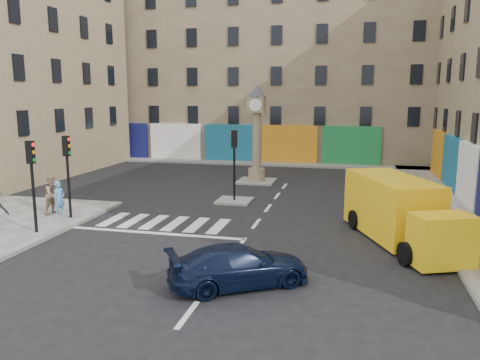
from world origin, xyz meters
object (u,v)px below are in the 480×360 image
(traffic_light_left_near, at_px, (32,172))
(clock_pillar, at_px, (257,128))
(navy_sedan, at_px, (239,266))
(yellow_van, at_px, (399,211))
(traffic_light_island, at_px, (234,154))
(pedestrian_blue, at_px, (59,199))
(pedestrian_tan, at_px, (53,194))
(traffic_light_left_far, at_px, (67,163))

(traffic_light_left_near, height_order, clock_pillar, clock_pillar)
(navy_sedan, distance_m, yellow_van, 7.54)
(traffic_light_island, height_order, pedestrian_blue, traffic_light_island)
(navy_sedan, bearing_deg, pedestrian_blue, 28.12)
(traffic_light_island, relative_size, clock_pillar, 0.61)
(traffic_light_island, xyz_separation_m, pedestrian_blue, (-6.87, -5.35, -1.62))
(clock_pillar, height_order, navy_sedan, clock_pillar)
(navy_sedan, distance_m, pedestrian_tan, 11.87)
(yellow_van, xyz_separation_m, pedestrian_blue, (-14.70, -0.15, -0.23))
(traffic_light_left_near, bearing_deg, traffic_light_island, 51.07)
(clock_pillar, distance_m, navy_sedan, 17.31)
(pedestrian_tan, bearing_deg, traffic_light_left_far, -96.70)
(navy_sedan, height_order, pedestrian_blue, pedestrian_blue)
(traffic_light_left_near, relative_size, navy_sedan, 0.87)
(yellow_van, distance_m, pedestrian_tan, 15.30)
(traffic_light_left_near, relative_size, pedestrian_tan, 2.02)
(traffic_light_left_near, bearing_deg, pedestrian_tan, 112.22)
(traffic_light_left_far, bearing_deg, pedestrian_blue, 174.54)
(traffic_light_left_near, xyz_separation_m, yellow_van, (14.13, 2.61, -1.42))
(traffic_light_left_far, bearing_deg, traffic_light_island, 40.60)
(clock_pillar, bearing_deg, yellow_van, -55.00)
(traffic_light_island, xyz_separation_m, navy_sedan, (2.85, -10.82, -1.98))
(clock_pillar, height_order, pedestrian_blue, clock_pillar)
(traffic_light_left_near, xyz_separation_m, traffic_light_left_far, (0.00, 2.40, 0.00))
(traffic_light_left_near, xyz_separation_m, clock_pillar, (6.30, 13.80, 0.93))
(traffic_light_left_near, xyz_separation_m, pedestrian_blue, (-0.57, 2.45, -1.65))
(traffic_light_left_near, height_order, pedestrian_blue, traffic_light_left_near)
(traffic_light_left_near, relative_size, traffic_light_left_far, 1.00)
(traffic_light_left_near, bearing_deg, yellow_van, 10.45)
(traffic_light_island, bearing_deg, traffic_light_left_far, -139.40)
(clock_pillar, xyz_separation_m, navy_sedan, (2.85, -16.82, -2.93))
(traffic_light_island, xyz_separation_m, pedestrian_tan, (-7.46, -4.95, -1.53))
(traffic_light_island, height_order, pedestrian_tan, traffic_light_island)
(yellow_van, distance_m, pedestrian_blue, 14.71)
(navy_sedan, bearing_deg, traffic_light_left_near, 39.24)
(traffic_light_left_near, distance_m, pedestrian_tan, 3.45)
(traffic_light_island, relative_size, yellow_van, 0.54)
(pedestrian_tan, bearing_deg, navy_sedan, -105.25)
(navy_sedan, height_order, pedestrian_tan, pedestrian_tan)
(navy_sedan, relative_size, yellow_van, 0.61)
(traffic_light_left_far, xyz_separation_m, pedestrian_blue, (-0.57, 0.05, -1.65))
(traffic_light_left_far, xyz_separation_m, clock_pillar, (6.30, 11.40, 0.93))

